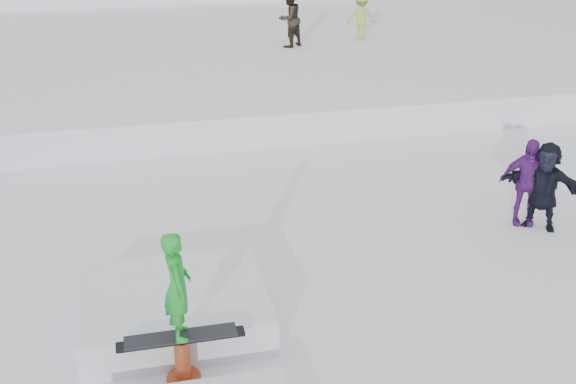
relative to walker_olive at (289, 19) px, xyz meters
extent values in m
plane|color=white|center=(-3.38, -13.98, -1.70)|extent=(120.00, 120.00, 0.00)
cube|color=white|center=(-3.38, 2.02, -1.30)|extent=(50.00, 18.00, 0.80)
imported|color=black|center=(0.00, 0.00, 0.00)|extent=(1.11, 1.05, 1.81)
imported|color=#A8BC3F|center=(2.58, 0.50, -0.14)|extent=(1.09, 0.79, 1.52)
imported|color=#5B1C78|center=(1.58, -11.93, -0.88)|extent=(1.05, 0.73, 1.65)
imported|color=black|center=(1.81, -12.15, -0.89)|extent=(1.45, 1.37, 1.63)
cube|color=white|center=(-4.99, -13.76, -1.43)|extent=(2.60, 2.20, 0.54)
cylinder|color=#B6552B|center=(-4.99, -15.06, -1.67)|extent=(0.44, 0.44, 0.06)
cylinder|color=#B6552B|center=(-4.99, -15.06, -1.40)|extent=(0.20, 0.20, 0.60)
cube|color=black|center=(-4.99, -15.06, -1.07)|extent=(1.60, 0.16, 0.06)
cube|color=black|center=(-4.99, -15.06, -1.03)|extent=(1.40, 0.28, 0.03)
imported|color=green|center=(-4.99, -15.06, -0.30)|extent=(0.34, 0.52, 1.42)
camera|label=1|loc=(-5.41, -22.65, 4.25)|focal=45.00mm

